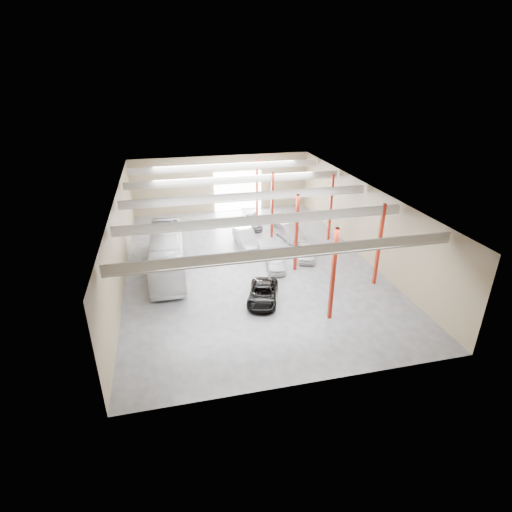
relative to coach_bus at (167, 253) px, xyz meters
name	(u,v)px	position (x,y,z in m)	size (l,w,h in m)	color
depot_shell	(249,211)	(7.47, 0.00, 3.31)	(22.12, 32.12, 7.06)	#434348
coach_bus	(167,253)	(0.00, 0.00, 0.00)	(2.79, 11.93, 3.32)	silver
black_sedan	(263,293)	(7.00, -7.11, -1.01)	(2.18, 4.73, 1.31)	black
car_row_a	(275,262)	(9.46, -1.91, -0.99)	(1.60, 3.97, 1.35)	silver
car_row_b	(245,238)	(7.93, 4.01, -0.85)	(1.71, 4.91, 1.62)	silver
car_row_c	(251,220)	(9.70, 9.21, -0.94)	(2.02, 4.96, 1.44)	slate
car_right_near	(289,231)	(12.83, 4.71, -0.86)	(1.71, 4.89, 1.61)	#9E9DA2
car_right_far	(306,252)	(12.91, -0.49, -0.99)	(1.58, 3.94, 1.34)	silver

